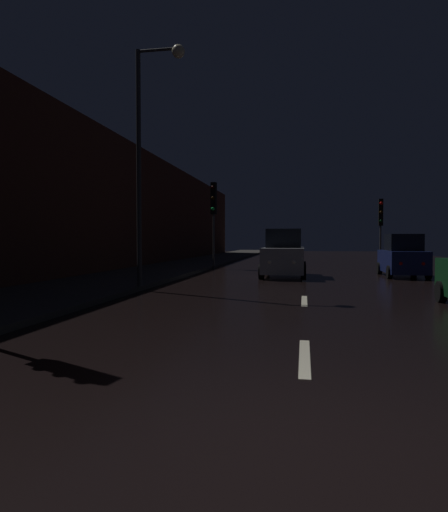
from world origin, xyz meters
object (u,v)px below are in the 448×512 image
object	(u,v)px
traffic_light_far_left	(214,206)
traffic_light_far_right	(381,217)
streetlamp_overhead	(150,133)
car_approaching_headlights	(284,255)
car_parked_right_far	(403,257)

from	to	relation	value
traffic_light_far_left	traffic_light_far_right	bearing A→B (deg)	128.57
streetlamp_overhead	traffic_light_far_left	bearing A→B (deg)	91.07
traffic_light_far_left	car_approaching_headlights	bearing A→B (deg)	45.28
traffic_light_far_left	traffic_light_far_right	size ratio (longest dim) A/B	1.11
traffic_light_far_right	streetlamp_overhead	world-z (taller)	streetlamp_overhead
car_approaching_headlights	traffic_light_far_right	bearing A→B (deg)	152.91
traffic_light_far_left	car_approaching_headlights	size ratio (longest dim) A/B	1.16
traffic_light_far_left	car_parked_right_far	xyz separation A→B (m)	(9.90, -4.20, -2.86)
traffic_light_far_left	car_parked_right_far	bearing A→B (deg)	71.95
car_parked_right_far	car_approaching_headlights	bearing A→B (deg)	100.18
car_parked_right_far	traffic_light_far_right	bearing A→B (deg)	-4.04
streetlamp_overhead	car_approaching_headlights	xyz separation A→B (m)	(4.18, 6.70, -4.30)
traffic_light_far_right	traffic_light_far_left	bearing A→B (deg)	-53.39
traffic_light_far_right	streetlamp_overhead	xyz separation A→B (m)	(-10.47, -19.01, 1.97)
traffic_light_far_left	streetlamp_overhead	distance (m)	11.99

